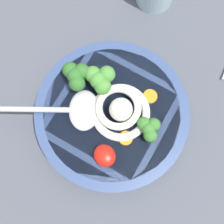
{
  "coord_description": "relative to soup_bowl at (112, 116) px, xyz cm",
  "views": [
    {
      "loc": [
        -11.52,
        7.26,
        50.8
      ],
      "look_at": [
        -3.27,
        0.87,
        8.93
      ],
      "focal_mm": 47.71,
      "sensor_mm": 36.0,
      "label": 1
    }
  ],
  "objects": [
    {
      "name": "broccoli_floret_rear",
      "position": [
        6.93,
        1.08,
        4.59
      ],
      "size": [
        4.56,
        3.93,
        3.61
      ],
      "color": "#7A9E60",
      "rests_on": "soup_bowl"
    },
    {
      "name": "table_slab",
      "position": [
        3.27,
        -0.87,
        -4.54
      ],
      "size": [
        115.08,
        115.08,
        4.11
      ],
      "primitive_type": "cube",
      "color": "#474C56",
      "rests_on": "ground"
    },
    {
      "name": "broccoli_floret_center",
      "position": [
        4.37,
        -1.41,
        4.68
      ],
      "size": [
        4.75,
        4.08,
        3.75
      ],
      "color": "#7A9E60",
      "rests_on": "soup_bowl"
    },
    {
      "name": "soup_spoon",
      "position": [
        3.35,
        4.19,
        3.13
      ],
      "size": [
        13.4,
        15.55,
        1.6
      ],
      "rotation": [
        0.0,
        0.0,
        0.9
      ],
      "color": "#B7B7BC",
      "rests_on": "soup_bowl"
    },
    {
      "name": "carrot_slice_right",
      "position": [
        -4.25,
        0.86,
        2.65
      ],
      "size": [
        2.02,
        2.02,
        0.65
      ],
      "primitive_type": "cylinder",
      "color": "orange",
      "rests_on": "soup_bowl"
    },
    {
      "name": "noodle_pile",
      "position": [
        -0.73,
        -0.57,
        3.5
      ],
      "size": [
        9.36,
        9.18,
        3.76
      ],
      "color": "silver",
      "rests_on": "soup_bowl"
    },
    {
      "name": "chili_sauce_dollop",
      "position": [
        -4.42,
        4.71,
        3.06
      ],
      "size": [
        3.25,
        2.92,
        1.46
      ],
      "primitive_type": "ellipsoid",
      "color": "#B2190F",
      "rests_on": "soup_bowl"
    },
    {
      "name": "broccoli_floret_near_spoon",
      "position": [
        -5.27,
        -2.33,
        4.19
      ],
      "size": [
        3.75,
        3.23,
        2.97
      ],
      "color": "#7A9E60",
      "rests_on": "soup_bowl"
    },
    {
      "name": "carrot_slice_left",
      "position": [
        -1.61,
        -5.77,
        2.6
      ],
      "size": [
        2.09,
        2.09,
        0.55
      ],
      "primitive_type": "cylinder",
      "color": "orange",
      "rests_on": "soup_bowl"
    },
    {
      "name": "soup_bowl",
      "position": [
        0.0,
        0.0,
        0.0
      ],
      "size": [
        22.72,
        22.72,
        4.81
      ],
      "color": "#334775",
      "rests_on": "table_slab"
    }
  ]
}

